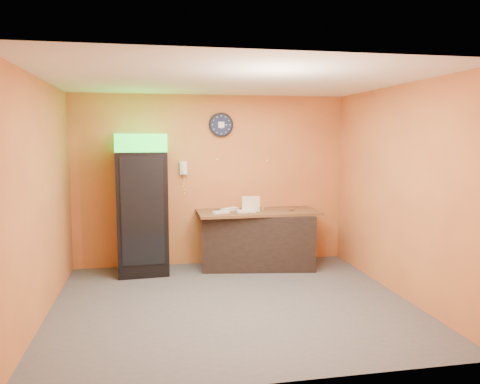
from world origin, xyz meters
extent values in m
plane|color=#47474C|center=(0.00, 0.00, 0.00)|extent=(4.50, 4.50, 0.00)
cube|color=orange|center=(0.00, 2.00, 1.40)|extent=(4.50, 0.02, 2.80)
cube|color=orange|center=(-2.25, 0.00, 1.40)|extent=(0.02, 4.00, 2.80)
cube|color=orange|center=(2.25, 0.00, 1.40)|extent=(0.02, 4.00, 2.80)
cube|color=white|center=(0.00, 0.00, 2.80)|extent=(4.50, 4.00, 0.02)
cube|color=black|center=(-1.14, 1.65, 0.95)|extent=(0.80, 0.80, 1.89)
cube|color=#1BED2C|center=(-1.14, 1.65, 2.03)|extent=(0.80, 0.80, 0.27)
cube|color=black|center=(-1.17, 1.27, 1.03)|extent=(0.63, 0.06, 1.62)
cube|color=black|center=(0.70, 1.61, 0.44)|extent=(1.88, 1.06, 0.89)
cylinder|color=black|center=(0.16, 1.98, 2.31)|extent=(0.40, 0.05, 0.40)
cylinder|color=#0F1433|center=(0.16, 1.95, 2.31)|extent=(0.34, 0.01, 0.34)
cube|color=white|center=(0.16, 1.94, 2.31)|extent=(0.10, 0.00, 0.10)
cube|color=white|center=(-0.47, 1.96, 1.61)|extent=(0.11, 0.07, 0.21)
cube|color=white|center=(-0.47, 1.91, 1.61)|extent=(0.05, 0.04, 0.17)
cube|color=brown|center=(0.70, 1.61, 0.91)|extent=(1.95, 0.86, 0.04)
cube|color=#F3E4BD|center=(0.57, 1.57, 0.96)|extent=(0.29, 0.11, 0.06)
cube|color=#F3E4BD|center=(0.57, 1.57, 1.02)|extent=(0.29, 0.11, 0.06)
cube|color=#F3E4BD|center=(0.57, 1.57, 1.08)|extent=(0.29, 0.11, 0.06)
cube|color=#F3E4BD|center=(0.57, 1.57, 1.14)|extent=(0.29, 0.11, 0.06)
cube|color=silver|center=(0.07, 1.46, 0.95)|extent=(0.28, 0.19, 0.04)
cube|color=silver|center=(0.47, 1.46, 0.95)|extent=(0.29, 0.12, 0.04)
cube|color=silver|center=(0.26, 1.70, 0.95)|extent=(0.32, 0.28, 0.04)
cylinder|color=silver|center=(0.78, 1.59, 0.96)|extent=(0.06, 0.06, 0.06)
camera|label=1|loc=(-0.99, -5.69, 2.11)|focal=35.00mm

